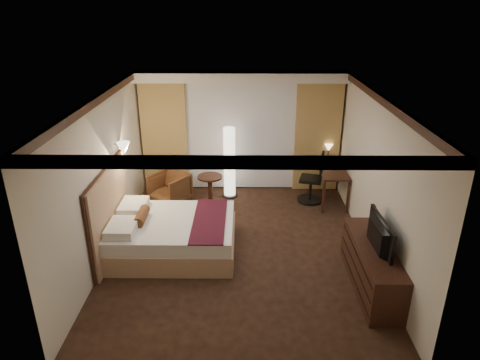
{
  "coord_description": "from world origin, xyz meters",
  "views": [
    {
      "loc": [
        0.06,
        -6.52,
        4.06
      ],
      "look_at": [
        0.0,
        0.4,
        1.15
      ],
      "focal_mm": 32.0,
      "sensor_mm": 36.0,
      "label": 1
    }
  ],
  "objects_px": {
    "bed": "(174,235)",
    "armchair": "(170,187)",
    "office_chair": "(311,177)",
    "side_table": "(210,189)",
    "floor_lamp": "(229,163)",
    "television": "(375,230)",
    "dresser": "(372,267)",
    "desk": "(330,184)"
  },
  "relations": [
    {
      "from": "bed",
      "to": "office_chair",
      "type": "bearing_deg",
      "value": 37.62
    },
    {
      "from": "desk",
      "to": "television",
      "type": "height_order",
      "value": "television"
    },
    {
      "from": "armchair",
      "to": "desk",
      "type": "xyz_separation_m",
      "value": [
        3.48,
        0.14,
        0.01
      ]
    },
    {
      "from": "side_table",
      "to": "dresser",
      "type": "bearing_deg",
      "value": -48.58
    },
    {
      "from": "armchair",
      "to": "dresser",
      "type": "xyz_separation_m",
      "value": [
        3.53,
        -2.95,
        -0.0
      ]
    },
    {
      "from": "armchair",
      "to": "office_chair",
      "type": "height_order",
      "value": "office_chair"
    },
    {
      "from": "bed",
      "to": "side_table",
      "type": "bearing_deg",
      "value": 76.57
    },
    {
      "from": "side_table",
      "to": "floor_lamp",
      "type": "bearing_deg",
      "value": 33.67
    },
    {
      "from": "armchair",
      "to": "floor_lamp",
      "type": "relative_size",
      "value": 0.45
    },
    {
      "from": "bed",
      "to": "dresser",
      "type": "distance_m",
      "value": 3.3
    },
    {
      "from": "armchair",
      "to": "dresser",
      "type": "relative_size",
      "value": 0.39
    },
    {
      "from": "bed",
      "to": "television",
      "type": "distance_m",
      "value": 3.34
    },
    {
      "from": "desk",
      "to": "office_chair",
      "type": "bearing_deg",
      "value": -173.46
    },
    {
      "from": "bed",
      "to": "side_table",
      "type": "height_order",
      "value": "bed"
    },
    {
      "from": "bed",
      "to": "dresser",
      "type": "height_order",
      "value": "dresser"
    },
    {
      "from": "floor_lamp",
      "to": "television",
      "type": "xyz_separation_m",
      "value": [
        2.22,
        -3.29,
        0.2
      ]
    },
    {
      "from": "desk",
      "to": "television",
      "type": "relative_size",
      "value": 1.31
    },
    {
      "from": "television",
      "to": "side_table",
      "type": "bearing_deg",
      "value": 39.08
    },
    {
      "from": "armchair",
      "to": "side_table",
      "type": "relative_size",
      "value": 1.22
    },
    {
      "from": "side_table",
      "to": "dresser",
      "type": "xyz_separation_m",
      "value": [
        2.66,
        -3.02,
        0.06
      ]
    },
    {
      "from": "armchair",
      "to": "side_table",
      "type": "bearing_deg",
      "value": 39.23
    },
    {
      "from": "side_table",
      "to": "desk",
      "type": "distance_m",
      "value": 2.61
    },
    {
      "from": "floor_lamp",
      "to": "desk",
      "type": "bearing_deg",
      "value": -5.26
    },
    {
      "from": "armchair",
      "to": "bed",
      "type": "bearing_deg",
      "value": -44.25
    },
    {
      "from": "bed",
      "to": "office_chair",
      "type": "xyz_separation_m",
      "value": [
        2.66,
        2.05,
        0.26
      ]
    },
    {
      "from": "side_table",
      "to": "television",
      "type": "height_order",
      "value": "television"
    },
    {
      "from": "floor_lamp",
      "to": "office_chair",
      "type": "height_order",
      "value": "floor_lamp"
    },
    {
      "from": "floor_lamp",
      "to": "office_chair",
      "type": "xyz_separation_m",
      "value": [
        1.76,
        -0.25,
        -0.23
      ]
    },
    {
      "from": "television",
      "to": "armchair",
      "type": "bearing_deg",
      "value": 47.88
    },
    {
      "from": "office_chair",
      "to": "side_table",
      "type": "bearing_deg",
      "value": -164.69
    },
    {
      "from": "bed",
      "to": "floor_lamp",
      "type": "relative_size",
      "value": 1.31
    },
    {
      "from": "bed",
      "to": "desk",
      "type": "height_order",
      "value": "desk"
    },
    {
      "from": "bed",
      "to": "armchair",
      "type": "distance_m",
      "value": 1.99
    },
    {
      "from": "armchair",
      "to": "desk",
      "type": "height_order",
      "value": "desk"
    },
    {
      "from": "office_chair",
      "to": "dresser",
      "type": "bearing_deg",
      "value": -66.2
    },
    {
      "from": "side_table",
      "to": "office_chair",
      "type": "relative_size",
      "value": 0.53
    },
    {
      "from": "desk",
      "to": "armchair",
      "type": "bearing_deg",
      "value": -177.65
    },
    {
      "from": "armchair",
      "to": "desk",
      "type": "relative_size",
      "value": 0.55
    },
    {
      "from": "floor_lamp",
      "to": "desk",
      "type": "distance_m",
      "value": 2.25
    },
    {
      "from": "bed",
      "to": "armchair",
      "type": "bearing_deg",
      "value": 101.11
    },
    {
      "from": "side_table",
      "to": "desk",
      "type": "height_order",
      "value": "desk"
    },
    {
      "from": "bed",
      "to": "side_table",
      "type": "distance_m",
      "value": 2.08
    }
  ]
}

